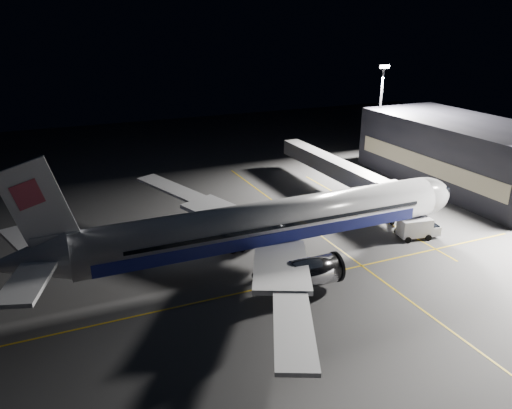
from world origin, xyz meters
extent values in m
plane|color=#4C4C4F|center=(0.00, 0.00, 0.00)|extent=(200.00, 200.00, 0.00)
cube|color=gold|center=(10.00, 0.00, 0.01)|extent=(0.25, 80.00, 0.01)
cube|color=gold|center=(0.00, -6.00, 0.01)|extent=(70.00, 0.25, 0.01)
cube|color=gold|center=(22.00, 10.00, 0.01)|extent=(0.25, 40.00, 0.01)
cylinder|color=silver|center=(0.00, 0.00, 5.30)|extent=(48.00, 5.60, 5.60)
ellipsoid|color=silver|center=(24.00, 0.00, 5.30)|extent=(8.96, 5.60, 5.60)
cube|color=black|center=(26.30, 0.00, 6.30)|extent=(2.20, 3.40, 0.90)
cone|color=silver|center=(-28.50, 0.00, 5.60)|extent=(9.00, 5.49, 5.49)
cube|color=navy|center=(-1.00, 2.78, 4.40)|extent=(42.24, 0.25, 1.50)
cube|color=navy|center=(-1.00, -2.78, 4.40)|extent=(42.24, 0.25, 1.50)
cube|color=silver|center=(-2.50, 8.00, 3.70)|extent=(11.36, 15.23, 1.53)
cube|color=silver|center=(-2.50, -8.00, 3.70)|extent=(11.36, 15.23, 1.53)
cube|color=silver|center=(-7.50, 20.50, 4.57)|extent=(8.57, 13.22, 1.31)
cube|color=silver|center=(-7.50, -20.50, 4.57)|extent=(8.57, 13.22, 1.31)
cube|color=silver|center=(-28.00, 5.20, 5.90)|extent=(6.20, 9.67, 0.45)
cube|color=silver|center=(-28.00, -5.20, 5.90)|extent=(6.20, 9.67, 0.45)
cube|color=white|center=(-26.20, 0.00, 11.50)|extent=(7.53, 0.40, 10.28)
cube|color=#D4485F|center=(-27.00, 0.00, 12.90)|extent=(3.22, 0.55, 3.22)
cylinder|color=#B7B7BF|center=(1.20, 9.00, 2.55)|extent=(5.60, 3.40, 3.40)
cylinder|color=#B7B7BF|center=(1.20, -9.00, 2.55)|extent=(5.60, 3.40, 3.40)
cylinder|color=#9999A0|center=(20.50, 0.00, 1.25)|extent=(0.26, 0.26, 2.50)
cylinder|color=black|center=(20.50, 0.00, 0.45)|extent=(0.90, 0.70, 0.90)
cylinder|color=#9999A0|center=(-3.00, 4.30, 1.25)|extent=(0.26, 0.26, 2.50)
cylinder|color=#9999A0|center=(-3.00, -4.30, 1.25)|extent=(0.26, 0.26, 2.50)
cylinder|color=black|center=(-3.00, 4.30, 0.55)|extent=(1.10, 1.60, 1.10)
cylinder|color=black|center=(-3.00, -4.30, 0.55)|extent=(1.10, 1.60, 1.10)
cube|color=black|center=(46.00, 14.00, 6.00)|extent=(18.00, 40.00, 12.00)
cube|color=#4F4938|center=(36.95, 14.00, 5.00)|extent=(0.15, 36.00, 3.00)
cube|color=#B2B2B7|center=(22.00, 20.05, 4.60)|extent=(3.00, 33.90, 2.80)
cube|color=#B2B2B7|center=(22.00, 4.20, 4.60)|extent=(3.60, 3.20, 3.40)
cylinder|color=#9999A0|center=(22.00, 4.20, 1.55)|extent=(0.70, 0.70, 3.10)
cylinder|color=black|center=(22.00, 3.30, 0.35)|extent=(0.70, 0.30, 0.70)
cylinder|color=black|center=(22.00, 5.10, 0.35)|extent=(0.70, 0.30, 0.70)
cylinder|color=#59595E|center=(40.00, 32.00, 10.00)|extent=(0.44, 0.44, 20.00)
cube|color=#59595E|center=(40.00, 32.00, 20.30)|extent=(2.40, 0.50, 0.80)
cube|color=white|center=(40.00, 31.65, 20.30)|extent=(2.20, 0.15, 0.60)
cube|color=silver|center=(21.58, -2.00, 1.76)|extent=(4.85, 2.97, 2.50)
cube|color=silver|center=(24.27, -2.43, 1.08)|extent=(2.14, 2.42, 1.36)
cube|color=black|center=(24.27, -2.43, 1.65)|extent=(1.65, 2.13, 0.57)
cylinder|color=black|center=(23.34, -1.07, 0.45)|extent=(0.94, 0.43, 0.91)
cylinder|color=black|center=(22.96, -3.43, 0.45)|extent=(0.94, 0.43, 0.91)
cylinder|color=black|center=(20.19, -0.57, 0.45)|extent=(0.94, 0.43, 0.91)
cylinder|color=black|center=(19.81, -2.93, 0.45)|extent=(0.94, 0.43, 0.91)
cube|color=black|center=(-7.91, 13.72, 0.79)|extent=(2.80, 2.08, 1.15)
cube|color=black|center=(-7.91, 13.72, 1.52)|extent=(1.25, 1.25, 0.63)
sphere|color=#FFF2CC|center=(-8.60, 13.03, 0.79)|extent=(0.27, 0.27, 0.27)
sphere|color=#FFF2CC|center=(-7.58, 12.80, 0.79)|extent=(0.27, 0.27, 0.27)
cylinder|color=black|center=(-6.79, 14.38, 0.31)|extent=(0.66, 0.36, 0.63)
cylinder|color=black|center=(-7.18, 12.64, 0.31)|extent=(0.66, 0.36, 0.63)
cylinder|color=black|center=(-8.64, 14.79, 0.31)|extent=(0.66, 0.36, 0.63)
cylinder|color=black|center=(-9.03, 13.05, 0.31)|extent=(0.66, 0.36, 0.63)
cone|color=red|center=(2.01, 12.86, 0.34)|extent=(0.46, 0.46, 0.69)
cone|color=red|center=(4.56, 12.84, 0.30)|extent=(0.40, 0.40, 0.60)
cone|color=red|center=(0.68, 4.00, 0.33)|extent=(0.44, 0.44, 0.66)
camera|label=1|loc=(-24.91, -52.25, 29.39)|focal=35.00mm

